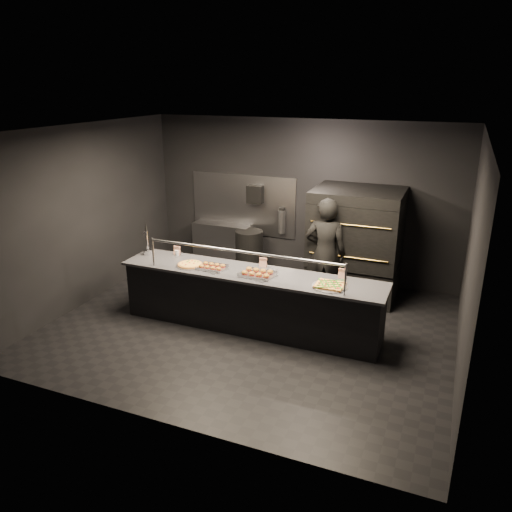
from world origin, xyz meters
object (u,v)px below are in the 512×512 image
towel_dispenser (255,194)px  slider_tray_b (257,273)px  slider_tray_a (212,267)px  worker (325,254)px  fire_extinguisher (282,221)px  square_pizza (330,285)px  beer_tap (147,245)px  trash_bin (249,253)px  pizza_oven (356,243)px  round_pizza (190,265)px  prep_shelf (222,245)px  service_counter (250,300)px

towel_dispenser → slider_tray_b: size_ratio=0.59×
slider_tray_a → worker: (1.44, 1.28, -0.01)m
fire_extinguisher → square_pizza: (1.60, -2.49, -0.12)m
beer_tap → square_pizza: (3.13, -0.19, -0.14)m
worker → trash_bin: bearing=-34.2°
pizza_oven → slider_tray_b: bearing=-118.0°
slider_tray_b → square_pizza: slider_tray_b is taller
trash_bin → slider_tray_b: bearing=-64.0°
pizza_oven → worker: bearing=-117.3°
round_pizza → square_pizza: size_ratio=0.88×
prep_shelf → round_pizza: bearing=-75.5°
fire_extinguisher → square_pizza: bearing=-57.3°
square_pizza → towel_dispenser: bearing=130.9°
service_counter → towel_dispenser: 2.78m
prep_shelf → slider_tray_b: size_ratio=2.04×
prep_shelf → trash_bin: prep_shelf is taller
square_pizza → slider_tray_a: bearing=179.6°
prep_shelf → slider_tray_b: slider_tray_b is taller
towel_dispenser → worker: 2.19m
pizza_oven → worker: (-0.36, -0.70, -0.03)m
towel_dispenser → slider_tray_b: 2.75m
fire_extinguisher → slider_tray_b: size_ratio=0.86×
worker → pizza_oven: bearing=-124.8°
service_counter → slider_tray_b: service_counter is taller
service_counter → trash_bin: size_ratio=4.60×
slider_tray_a → round_pizza: bearing=-177.6°
round_pizza → trash_bin: bearing=88.0°
beer_tap → trash_bin: bearing=63.6°
beer_tap → round_pizza: 0.94m
square_pizza → trash_bin: (-2.15, 2.16, -0.49)m
towel_dispenser → slider_tray_a: bearing=-83.1°
round_pizza → service_counter: bearing=5.3°
service_counter → towel_dispenser: bearing=110.6°
slider_tray_a → square_pizza: size_ratio=1.02×
square_pizza → beer_tap: bearing=176.5°
trash_bin → worker: worker is taller
pizza_oven → towel_dispenser: bearing=166.9°
prep_shelf → round_pizza: 2.54m
slider_tray_a → trash_bin: slider_tray_a is taller
slider_tray_b → round_pizza: bearing=-179.2°
prep_shelf → square_pizza: 3.76m
towel_dispenser → slider_tray_b: bearing=-66.9°
beer_tap → slider_tray_a: bearing=-7.9°
worker → slider_tray_a: bearing=34.1°
slider_tray_b → prep_shelf: bearing=126.1°
service_counter → worker: size_ratio=2.18×
slider_tray_a → worker: bearing=41.6°
pizza_oven → trash_bin: size_ratio=2.14×
round_pizza → towel_dispenser: bearing=88.2°
pizza_oven → beer_tap: pizza_oven is taller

